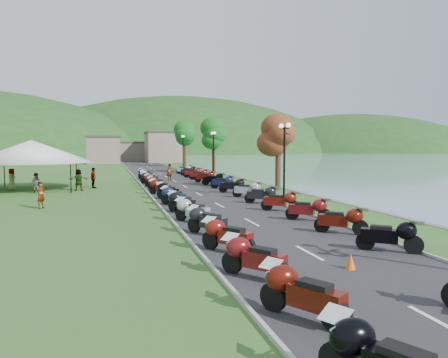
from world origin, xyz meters
TOP-DOWN VIEW (x-y plane):
  - ground at (0.00, 0.00)m, footprint 400.00×400.00m
  - road at (0.00, 40.00)m, footprint 7.00×120.00m
  - hills_backdrop at (0.00, 200.00)m, footprint 360.00×120.00m
  - far_building at (-2.00, 85.00)m, footprint 18.00×16.00m
  - moto_row_left at (-2.67, 16.57)m, footprint 2.60×43.63m
  - moto_row_right at (2.68, 23.70)m, footprint 2.60×42.89m
  - vendor_tent_main at (-12.28, 28.64)m, footprint 6.33×6.33m
  - tree_lakeside at (6.77, 23.45)m, footprint 2.44×2.44m
  - pedestrian_a at (-10.11, 17.38)m, footprint 0.65×0.70m
  - pedestrian_b at (-11.63, 26.03)m, footprint 0.82×0.60m
  - traffic_cone_near at (0.32, 1.96)m, footprint 0.30×0.30m

SIDE VIEW (x-z plane):
  - ground at x=0.00m, z-range 0.00..0.00m
  - hills_backdrop at x=0.00m, z-range -38.00..38.00m
  - pedestrian_a at x=-10.11m, z-range -0.77..0.77m
  - pedestrian_b at x=-11.63m, z-range -0.76..0.76m
  - road at x=0.00m, z-range 0.00..0.02m
  - traffic_cone_near at x=0.32m, z-range 0.00..0.47m
  - moto_row_left at x=-2.67m, z-range 0.00..1.10m
  - moto_row_right at x=2.68m, z-range 0.00..1.10m
  - vendor_tent_main at x=-12.28m, z-range 0.00..4.00m
  - far_building at x=-2.00m, z-range 0.00..5.00m
  - tree_lakeside at x=6.77m, z-range 0.00..6.79m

